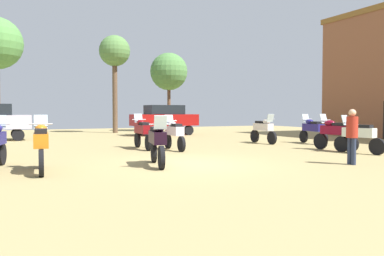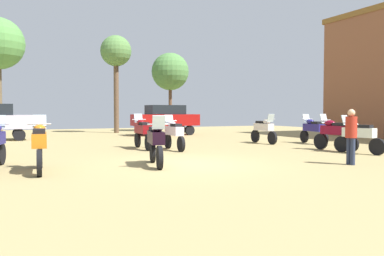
{
  "view_description": "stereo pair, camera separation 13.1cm",
  "coord_description": "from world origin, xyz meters",
  "px_view_note": "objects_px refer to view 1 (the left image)",
  "views": [
    {
      "loc": [
        -4.92,
        -11.15,
        1.64
      ],
      "look_at": [
        2.64,
        4.95,
        0.89
      ],
      "focal_mm": 37.88,
      "sensor_mm": 36.0,
      "label": 1
    },
    {
      "loc": [
        -4.8,
        -11.2,
        1.64
      ],
      "look_at": [
        2.64,
        4.95,
        0.89
      ],
      "focal_mm": 37.88,
      "sensor_mm": 36.0,
      "label": 2
    }
  ],
  "objects_px": {
    "motorcycle_4": "(313,129)",
    "motorcycle_11": "(174,133)",
    "tree_3": "(115,53)",
    "person_1": "(352,132)",
    "motorcycle_8": "(263,129)",
    "motorcycle_3": "(157,141)",
    "motorcycle_7": "(358,135)",
    "motorcycle_13": "(335,133)",
    "tree_2": "(169,72)",
    "motorcycle_5": "(142,132)",
    "car_3": "(164,118)",
    "motorcycle_6": "(41,144)"
  },
  "relations": [
    {
      "from": "motorcycle_4",
      "to": "motorcycle_11",
      "type": "height_order",
      "value": "motorcycle_4"
    },
    {
      "from": "tree_3",
      "to": "person_1",
      "type": "bearing_deg",
      "value": -84.33
    },
    {
      "from": "motorcycle_8",
      "to": "tree_3",
      "type": "xyz_separation_m",
      "value": [
        -4.27,
        12.57,
        5.08
      ]
    },
    {
      "from": "motorcycle_3",
      "to": "motorcycle_7",
      "type": "bearing_deg",
      "value": -167.45
    },
    {
      "from": "motorcycle_8",
      "to": "motorcycle_13",
      "type": "bearing_deg",
      "value": 96.13
    },
    {
      "from": "motorcycle_13",
      "to": "person_1",
      "type": "height_order",
      "value": "person_1"
    },
    {
      "from": "tree_2",
      "to": "tree_3",
      "type": "relative_size",
      "value": 0.87
    },
    {
      "from": "motorcycle_8",
      "to": "person_1",
      "type": "distance_m",
      "value": 8.07
    },
    {
      "from": "motorcycle_4",
      "to": "motorcycle_8",
      "type": "height_order",
      "value": "motorcycle_8"
    },
    {
      "from": "person_1",
      "to": "motorcycle_8",
      "type": "bearing_deg",
      "value": -10.45
    },
    {
      "from": "motorcycle_5",
      "to": "tree_3",
      "type": "distance_m",
      "value": 13.97
    },
    {
      "from": "person_1",
      "to": "tree_3",
      "type": "bearing_deg",
      "value": 11.41
    },
    {
      "from": "tree_2",
      "to": "motorcycle_8",
      "type": "bearing_deg",
      "value": -90.76
    },
    {
      "from": "motorcycle_8",
      "to": "person_1",
      "type": "height_order",
      "value": "person_1"
    },
    {
      "from": "car_3",
      "to": "motorcycle_4",
      "type": "bearing_deg",
      "value": -158.44
    },
    {
      "from": "person_1",
      "to": "tree_2",
      "type": "bearing_deg",
      "value": -0.91
    },
    {
      "from": "motorcycle_4",
      "to": "person_1",
      "type": "distance_m",
      "value": 7.84
    },
    {
      "from": "motorcycle_7",
      "to": "car_3",
      "type": "height_order",
      "value": "car_3"
    },
    {
      "from": "motorcycle_7",
      "to": "motorcycle_11",
      "type": "xyz_separation_m",
      "value": [
        -5.85,
        4.19,
        0.0
      ]
    },
    {
      "from": "motorcycle_8",
      "to": "motorcycle_11",
      "type": "bearing_deg",
      "value": 13.15
    },
    {
      "from": "motorcycle_5",
      "to": "motorcycle_6",
      "type": "relative_size",
      "value": 1.0
    },
    {
      "from": "motorcycle_7",
      "to": "motorcycle_13",
      "type": "relative_size",
      "value": 0.97
    },
    {
      "from": "motorcycle_7",
      "to": "tree_2",
      "type": "height_order",
      "value": "tree_2"
    },
    {
      "from": "motorcycle_4",
      "to": "person_1",
      "type": "relative_size",
      "value": 1.34
    },
    {
      "from": "motorcycle_5",
      "to": "motorcycle_4",
      "type": "bearing_deg",
      "value": -4.72
    },
    {
      "from": "motorcycle_4",
      "to": "motorcycle_13",
      "type": "xyz_separation_m",
      "value": [
        -1.58,
        -3.06,
        0.01
      ]
    },
    {
      "from": "tree_2",
      "to": "motorcycle_5",
      "type": "bearing_deg",
      "value": -116.26
    },
    {
      "from": "car_3",
      "to": "person_1",
      "type": "xyz_separation_m",
      "value": [
        -0.26,
        -16.26,
        -0.2
      ]
    },
    {
      "from": "motorcycle_5",
      "to": "tree_3",
      "type": "xyz_separation_m",
      "value": [
        2.12,
        12.84,
        5.07
      ]
    },
    {
      "from": "motorcycle_8",
      "to": "tree_2",
      "type": "bearing_deg",
      "value": -91.11
    },
    {
      "from": "motorcycle_4",
      "to": "motorcycle_8",
      "type": "distance_m",
      "value": 2.4
    },
    {
      "from": "motorcycle_5",
      "to": "car_3",
      "type": "height_order",
      "value": "car_3"
    },
    {
      "from": "motorcycle_6",
      "to": "motorcycle_8",
      "type": "relative_size",
      "value": 1.09
    },
    {
      "from": "motorcycle_6",
      "to": "tree_2",
      "type": "xyz_separation_m",
      "value": [
        11.03,
        18.38,
        3.94
      ]
    },
    {
      "from": "motorcycle_4",
      "to": "motorcycle_7",
      "type": "distance_m",
      "value": 4.54
    },
    {
      "from": "motorcycle_4",
      "to": "motorcycle_5",
      "type": "distance_m",
      "value": 8.51
    },
    {
      "from": "motorcycle_3",
      "to": "car_3",
      "type": "relative_size",
      "value": 0.51
    },
    {
      "from": "motorcycle_7",
      "to": "tree_2",
      "type": "distance_m",
      "value": 18.92
    },
    {
      "from": "motorcycle_6",
      "to": "motorcycle_11",
      "type": "bearing_deg",
      "value": 41.23
    },
    {
      "from": "motorcycle_3",
      "to": "motorcycle_4",
      "type": "height_order",
      "value": "motorcycle_3"
    },
    {
      "from": "motorcycle_3",
      "to": "motorcycle_13",
      "type": "distance_m",
      "value": 8.24
    },
    {
      "from": "motorcycle_7",
      "to": "motorcycle_8",
      "type": "bearing_deg",
      "value": 83.3
    },
    {
      "from": "motorcycle_11",
      "to": "tree_3",
      "type": "xyz_separation_m",
      "value": [
        1.09,
        13.85,
        5.09
      ]
    },
    {
      "from": "motorcycle_4",
      "to": "motorcycle_13",
      "type": "bearing_deg",
      "value": -109.9
    },
    {
      "from": "motorcycle_11",
      "to": "tree_3",
      "type": "relative_size",
      "value": 0.3
    },
    {
      "from": "motorcycle_4",
      "to": "motorcycle_6",
      "type": "bearing_deg",
      "value": -154.79
    },
    {
      "from": "motorcycle_3",
      "to": "tree_2",
      "type": "relative_size",
      "value": 0.36
    },
    {
      "from": "tree_2",
      "to": "motorcycle_6",
      "type": "bearing_deg",
      "value": -120.97
    },
    {
      "from": "motorcycle_7",
      "to": "car_3",
      "type": "distance_m",
      "value": 14.2
    },
    {
      "from": "motorcycle_13",
      "to": "tree_3",
      "type": "xyz_separation_m",
      "value": [
        -4.75,
        16.85,
        5.07
      ]
    }
  ]
}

